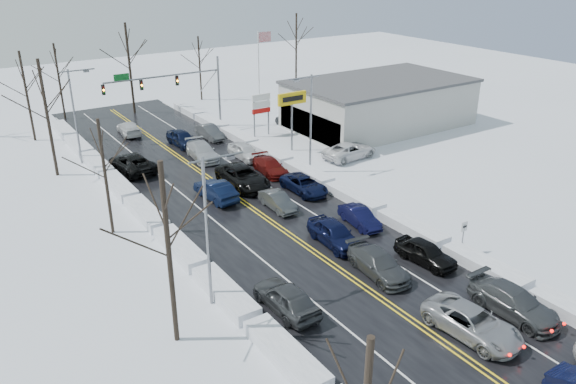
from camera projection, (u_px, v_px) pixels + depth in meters
ground at (294, 238)px, 39.92m from camera, size 160.00×160.00×0.00m
road_surface at (279, 227)px, 41.46m from camera, size 14.00×84.00×0.01m
snow_bank_left at (184, 256)px, 37.61m from camera, size 1.50×72.00×0.76m
snow_bank_right at (358, 204)px, 45.30m from camera, size 1.50×72.00×0.76m
traffic_signal_mast at (177, 84)px, 60.96m from camera, size 13.28×0.39×8.00m
tires_plus_sign at (292, 102)px, 55.52m from camera, size 3.20×0.34×6.00m
used_vehicles_sign at (261, 106)px, 60.79m from camera, size 2.20×0.22×4.65m
speed_limit_sign at (464, 231)px, 37.30m from camera, size 0.55×0.09×2.35m
flagpole at (260, 66)px, 68.25m from camera, size 1.87×1.20×10.00m
dealership_building at (379, 103)px, 64.81m from camera, size 20.40×12.40×5.30m
streetlight_ne at (309, 116)px, 49.69m from camera, size 3.20×0.25×9.00m
streetlight_sw at (210, 220)px, 30.56m from camera, size 3.20×0.25×9.00m
streetlight_nw at (76, 109)px, 52.02m from camera, size 3.20×0.25×9.00m
tree_left_b at (166, 220)px, 26.74m from camera, size 4.00×4.00×10.00m
tree_left_c at (102, 155)px, 38.39m from camera, size 3.40×3.40×8.50m
tree_left_d at (44, 96)px, 48.22m from camera, size 4.20×4.20×10.50m
tree_left_e at (24, 79)px, 57.89m from camera, size 3.80×3.80×9.50m
tree_far_b at (57, 67)px, 65.82m from camera, size 3.60×3.60×9.00m
tree_far_c at (128, 51)px, 67.79m from camera, size 4.40×4.40×11.00m
tree_far_d at (199, 56)px, 74.69m from camera, size 3.40×3.40×8.50m
tree_far_e at (296, 35)px, 82.62m from camera, size 4.20×4.20×10.50m
queued_car_2 at (471, 334)px, 29.89m from camera, size 2.90×5.61×1.51m
queued_car_3 at (378, 274)px, 35.49m from camera, size 2.56×5.26×1.47m
queued_car_4 at (334, 244)px, 39.09m from camera, size 2.30×5.02×1.67m
queued_car_5 at (278, 209)px, 44.45m from camera, size 1.49×4.04×1.32m
queued_car_6 at (243, 186)px, 48.75m from camera, size 2.93×6.17×1.70m
queued_car_7 at (203, 159)px, 55.15m from camera, size 2.85×5.60×1.56m
queued_car_8 at (183, 146)px, 58.85m from camera, size 2.13×4.82×1.61m
queued_car_11 at (511, 314)px, 31.59m from camera, size 2.24×5.42×1.57m
queued_car_12 at (425, 262)px, 36.80m from camera, size 2.13×4.49×1.48m
queued_car_13 at (359, 225)px, 41.76m from camera, size 1.91×4.22×1.34m
queued_car_14 at (304, 192)px, 47.52m from camera, size 2.26×4.90×1.36m
queued_car_15 at (270, 173)px, 51.50m from camera, size 2.44×4.97×1.39m
queued_car_16 at (245, 159)px, 55.14m from camera, size 1.95×4.54×1.53m
queued_car_17 at (210, 138)px, 61.09m from camera, size 1.70×4.46×1.45m
oncoming_car_0 at (216, 199)px, 46.16m from camera, size 1.94×4.93×1.60m
oncoming_car_1 at (133, 171)px, 51.97m from camera, size 3.26×6.19×1.66m
oncoming_car_2 at (129, 134)px, 62.45m from camera, size 2.49×5.08×1.42m
oncoming_car_3 at (286, 310)px, 31.93m from camera, size 2.07×4.87×1.64m
parked_car_0 at (349, 158)px, 55.27m from camera, size 5.88×3.07×1.58m
parked_car_1 at (346, 140)px, 60.47m from camera, size 2.99×6.01×1.68m
parked_car_2 at (290, 126)px, 65.32m from camera, size 1.79×4.35×1.48m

